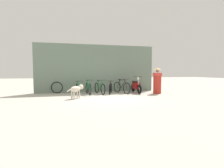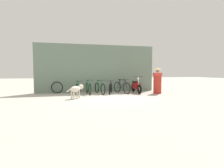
{
  "view_description": "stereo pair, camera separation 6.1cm",
  "coord_description": "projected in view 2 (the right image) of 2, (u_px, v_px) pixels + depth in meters",
  "views": [
    {
      "loc": [
        -1.86,
        -8.56,
        1.33
      ],
      "look_at": [
        0.52,
        0.93,
        0.65
      ],
      "focal_mm": 28.0,
      "sensor_mm": 36.0,
      "label": 1
    },
    {
      "loc": [
        -1.8,
        -8.58,
        1.33
      ],
      "look_at": [
        0.52,
        0.93,
        0.65
      ],
      "focal_mm": 28.0,
      "sensor_mm": 36.0,
      "label": 2
    }
  ],
  "objects": [
    {
      "name": "bicycle_0",
      "position": [
        78.0,
        89.0,
        10.24
      ],
      "size": [
        0.46,
        1.67,
        0.82
      ],
      "rotation": [
        0.0,
        0.0,
        -1.48
      ],
      "color": "black",
      "rests_on": "ground"
    },
    {
      "name": "bicycle_1",
      "position": [
        88.0,
        88.0,
        10.35
      ],
      "size": [
        0.46,
        1.68,
        0.87
      ],
      "rotation": [
        0.0,
        0.0,
        -1.5
      ],
      "color": "black",
      "rests_on": "ground"
    },
    {
      "name": "person_in_robes",
      "position": [
        157.0,
        80.0,
        10.7
      ],
      "size": [
        0.76,
        0.76,
        1.61
      ],
      "rotation": [
        0.0,
        0.0,
        2.66
      ],
      "color": "#B72D23",
      "rests_on": "ground"
    },
    {
      "name": "motorcycle",
      "position": [
        136.0,
        86.0,
        11.04
      ],
      "size": [
        0.58,
        1.86,
        1.05
      ],
      "rotation": [
        0.0,
        0.0,
        -1.64
      ],
      "color": "black",
      "rests_on": "ground"
    },
    {
      "name": "spare_tire_left",
      "position": [
        57.0,
        88.0,
        10.83
      ],
      "size": [
        0.72,
        0.17,
        0.72
      ],
      "rotation": [
        0.0,
        0.0,
        -0.17
      ],
      "color": "black",
      "rests_on": "ground"
    },
    {
      "name": "bicycle_2",
      "position": [
        100.0,
        88.0,
        10.55
      ],
      "size": [
        0.49,
        1.63,
        0.86
      ],
      "rotation": [
        0.0,
        0.0,
        -1.37
      ],
      "color": "black",
      "rests_on": "ground"
    },
    {
      "name": "bicycle_4",
      "position": [
        122.0,
        87.0,
        10.85
      ],
      "size": [
        0.64,
        1.6,
        0.9
      ],
      "rotation": [
        0.0,
        0.0,
        -1.22
      ],
      "color": "black",
      "rests_on": "ground"
    },
    {
      "name": "stray_dog",
      "position": [
        77.0,
        89.0,
        8.71
      ],
      "size": [
        0.89,
        0.82,
        0.69
      ],
      "rotation": [
        0.0,
        0.0,
        0.73
      ],
      "color": "beige",
      "rests_on": "ground"
    },
    {
      "name": "bicycle_3",
      "position": [
        111.0,
        88.0,
        10.69
      ],
      "size": [
        0.62,
        1.62,
        0.81
      ],
      "rotation": [
        0.0,
        0.0,
        -1.89
      ],
      "color": "black",
      "rests_on": "ground"
    },
    {
      "name": "ground_plane",
      "position": [
        106.0,
        98.0,
        8.83
      ],
      "size": [
        60.0,
        60.0,
        0.0
      ],
      "primitive_type": "plane",
      "color": "#B7B2A5"
    },
    {
      "name": "shop_wall_back",
      "position": [
        97.0,
        68.0,
        11.6
      ],
      "size": [
        7.86,
        0.2,
        3.11
      ],
      "color": "slate",
      "rests_on": "ground"
    }
  ]
}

